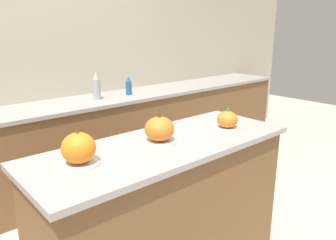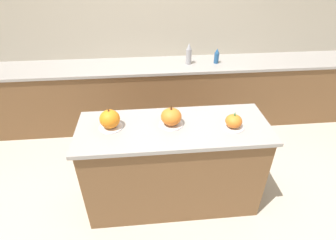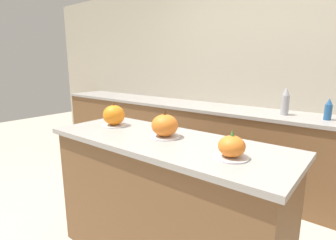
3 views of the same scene
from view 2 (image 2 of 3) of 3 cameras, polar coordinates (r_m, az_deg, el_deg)
The scene contains 9 objects.
ground_plane at distance 2.88m, azimuth 1.05°, elevation -16.69°, with size 12.00×12.00×0.00m, color #BCB29E.
wall_back at distance 3.76m, azimuth -1.94°, elevation 18.73°, with size 8.00×0.06×2.50m.
kitchen_island at distance 2.54m, azimuth 1.16°, elevation -9.97°, with size 1.67×0.63×0.93m.
back_counter at distance 3.75m, azimuth -1.37°, elevation 5.58°, with size 6.00×0.60×0.91m.
pumpkin_cake_left at distance 2.24m, azimuth -12.55°, elevation 0.11°, with size 0.20×0.20×0.20m.
pumpkin_cake_center at distance 2.23m, azimuth 0.69°, elevation 0.64°, with size 0.21×0.21×0.20m.
pumpkin_cake_right at distance 2.27m, azimuth 14.09°, elevation -0.35°, with size 0.18×0.18×0.15m.
bottle_tall at distance 3.54m, azimuth 4.56°, elevation 14.15°, with size 0.07×0.07×0.28m.
bottle_short at distance 3.62m, azimuth 10.55°, elevation 13.51°, with size 0.06×0.06×0.20m.
Camera 2 is at (-0.22, -1.82, 2.22)m, focal length 28.00 mm.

